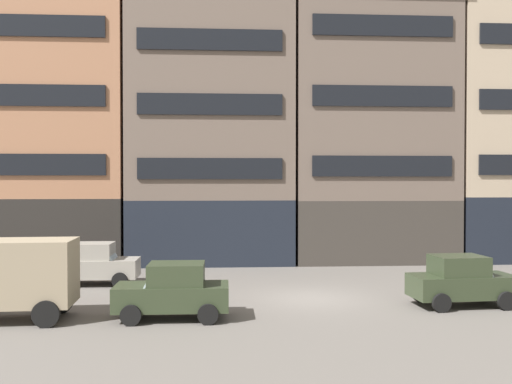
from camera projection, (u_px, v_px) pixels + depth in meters
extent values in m
plane|color=#605B56|center=(313.00, 298.00, 21.55)|extent=(120.00, 120.00, 0.00)
cube|color=black|center=(49.00, 230.00, 31.47)|extent=(8.92, 5.77, 3.61)
cube|color=#9E6B4C|center=(48.00, 72.00, 31.31)|extent=(8.92, 5.77, 14.10)
cube|color=black|center=(31.00, 165.00, 28.47)|extent=(7.49, 0.12, 1.10)
cube|color=black|center=(31.00, 95.00, 28.40)|extent=(7.49, 0.12, 1.10)
cube|color=black|center=(30.00, 25.00, 28.34)|extent=(7.49, 0.12, 1.10)
cube|color=black|center=(211.00, 229.00, 32.06)|extent=(8.95, 5.77, 3.51)
cube|color=#66564C|center=(211.00, 82.00, 31.90)|extent=(8.95, 5.77, 13.35)
cube|color=black|center=(210.00, 169.00, 29.06)|extent=(7.52, 0.12, 1.10)
cube|color=black|center=(210.00, 104.00, 29.00)|extent=(7.52, 0.12, 1.10)
cube|color=black|center=(210.00, 40.00, 28.94)|extent=(7.52, 0.12, 1.10)
cube|color=#38332D|center=(368.00, 229.00, 32.65)|extent=(8.95, 5.77, 3.47)
cube|color=#66564C|center=(368.00, 104.00, 32.51)|extent=(8.95, 5.77, 11.12)
cube|color=#47423D|center=(368.00, 3.00, 32.41)|extent=(9.45, 6.27, 0.50)
cube|color=black|center=(383.00, 166.00, 29.65)|extent=(7.52, 0.12, 1.10)
cube|color=black|center=(383.00, 96.00, 29.58)|extent=(7.52, 0.12, 1.10)
cube|color=black|center=(383.00, 26.00, 29.51)|extent=(7.52, 0.12, 1.10)
cube|color=black|center=(510.00, 227.00, 33.20)|extent=(7.93, 5.77, 3.65)
cube|color=tan|center=(511.00, 77.00, 33.04)|extent=(7.93, 5.77, 14.02)
cube|color=gray|center=(29.00, 272.00, 18.07)|extent=(2.88, 2.02, 2.10)
cylinder|color=black|center=(46.00, 314.00, 17.23)|extent=(0.85, 0.26, 0.84)
cylinder|color=black|center=(61.00, 301.00, 19.12)|extent=(0.85, 0.26, 0.84)
cube|color=gray|center=(95.00, 268.00, 24.37)|extent=(3.71, 1.63, 0.80)
cube|color=gray|center=(92.00, 251.00, 24.35)|extent=(1.81, 1.46, 0.70)
cube|color=silver|center=(112.00, 254.00, 24.40)|extent=(0.35, 1.31, 0.56)
cylinder|color=black|center=(127.00, 274.00, 25.29)|extent=(0.66, 0.19, 0.66)
cylinder|color=black|center=(120.00, 280.00, 23.61)|extent=(0.66, 0.19, 0.66)
cylinder|color=black|center=(73.00, 274.00, 25.15)|extent=(0.66, 0.19, 0.66)
cylinder|color=black|center=(62.00, 281.00, 23.48)|extent=(0.66, 0.19, 0.66)
cube|color=#2D3823|center=(172.00, 297.00, 18.32)|extent=(3.72, 1.64, 0.80)
cube|color=#2D3823|center=(177.00, 274.00, 18.31)|extent=(1.81, 1.46, 0.70)
cube|color=silver|center=(150.00, 278.00, 18.27)|extent=(0.35, 1.32, 0.56)
cylinder|color=black|center=(131.00, 315.00, 17.42)|extent=(0.66, 0.19, 0.66)
cylinder|color=black|center=(139.00, 304.00, 19.10)|extent=(0.66, 0.19, 0.66)
cylinder|color=black|center=(208.00, 314.00, 17.55)|extent=(0.66, 0.19, 0.66)
cylinder|color=black|center=(209.00, 303.00, 19.23)|extent=(0.66, 0.19, 0.66)
cube|color=#2D3823|center=(462.00, 286.00, 20.20)|extent=(3.80, 1.85, 0.80)
cube|color=#2D3823|center=(459.00, 265.00, 20.17)|extent=(1.90, 1.56, 0.70)
cube|color=silver|center=(481.00, 268.00, 20.28)|extent=(0.42, 1.33, 0.56)
cylinder|color=black|center=(481.00, 292.00, 21.20)|extent=(0.67, 0.23, 0.66)
cylinder|color=black|center=(507.00, 301.00, 19.54)|extent=(0.67, 0.23, 0.66)
cylinder|color=black|center=(421.00, 293.00, 20.88)|extent=(0.67, 0.23, 0.66)
cylinder|color=black|center=(442.00, 303.00, 19.22)|extent=(0.67, 0.23, 0.66)
cylinder|color=maroon|center=(93.00, 266.00, 27.49)|extent=(0.24, 0.24, 0.70)
sphere|color=maroon|center=(93.00, 259.00, 27.48)|extent=(0.22, 0.22, 0.22)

